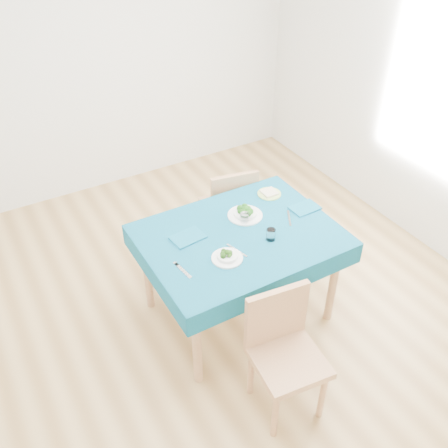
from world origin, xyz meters
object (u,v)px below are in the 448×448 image
side_plate (269,194)px  bowl_near (227,255)px  chair_far (227,200)px  chair_near (290,352)px  bowl_far (245,212)px  table (239,275)px

side_plate → bowl_near: bearing=-143.6°
bowl_near → chair_far: bearing=59.6°
chair_near → bowl_far: 1.09m
table → bowl_near: (-0.21, -0.18, 0.41)m
bowl_near → bowl_far: bowl_far is taller
bowl_near → side_plate: bowl_near is taller
chair_far → bowl_far: (-0.18, -0.57, 0.30)m
chair_far → bowl_near: chair_far is taller
chair_far → side_plate: size_ratio=5.45×
table → bowl_near: size_ratio=6.49×
side_plate → chair_far: bearing=106.6°
bowl_near → side_plate: (0.66, 0.49, -0.03)m
chair_near → side_plate: (0.62, 1.15, 0.25)m
side_plate → bowl_far: bearing=-154.8°
bowl_near → side_plate: size_ratio=1.13×
chair_near → side_plate: chair_near is taller
chair_far → side_plate: bearing=116.8°
table → chair_far: chair_far is taller
chair_near → chair_far: bearing=79.2°
side_plate → chair_near: bearing=-118.5°
table → chair_far: size_ratio=1.35×
table → bowl_near: bearing=-139.3°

